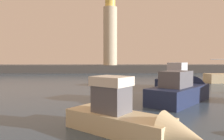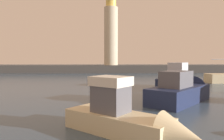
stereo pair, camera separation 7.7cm
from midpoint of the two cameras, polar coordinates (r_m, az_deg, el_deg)
name	(u,v)px [view 2 (the right image)]	position (r m, az deg, el deg)	size (l,w,h in m)	color
ground_plane	(101,85)	(24.55, -2.83, -4.12)	(220.00, 220.00, 0.00)	#384C60
breakwater	(104,69)	(48.18, -2.20, 0.31)	(79.35, 4.63, 1.71)	#423F3D
lighthouse	(111,32)	(48.55, -0.23, 10.19)	(3.08, 3.08, 15.79)	beige
motorboat_0	(186,90)	(16.48, 19.27, -5.16)	(6.60, 6.87, 2.65)	#1E284C
motorboat_3	(131,120)	(8.46, 5.44, -13.09)	(5.31, 4.72, 2.59)	beige
motorboat_5	(173,81)	(21.80, 16.04, -2.81)	(5.48, 6.21, 2.91)	#1E284C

